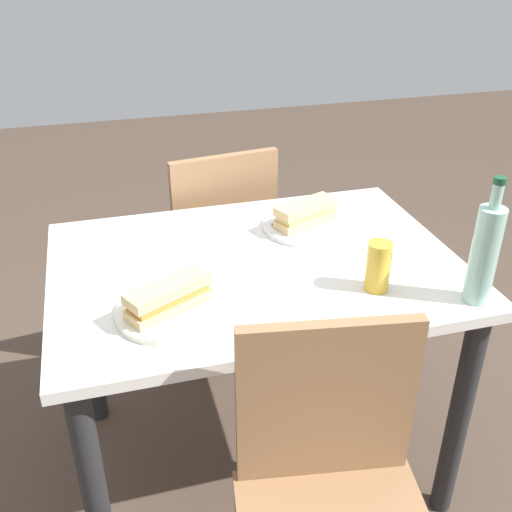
% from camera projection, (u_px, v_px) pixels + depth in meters
% --- Properties ---
extents(ground_plane, '(8.00, 8.00, 0.00)m').
position_uv_depth(ground_plane, '(256.00, 456.00, 1.99)').
color(ground_plane, '#47382D').
extents(dining_table, '(1.09, 0.78, 0.74)m').
position_uv_depth(dining_table, '(256.00, 299.00, 1.69)').
color(dining_table, silver).
rests_on(dining_table, ground).
extents(chair_far, '(0.45, 0.45, 0.87)m').
position_uv_depth(chair_far, '(217.00, 241.00, 2.25)').
color(chair_far, '#936B47').
rests_on(chair_far, ground).
extents(chair_near, '(0.46, 0.46, 0.87)m').
position_uv_depth(chair_near, '(332.00, 497.00, 1.25)').
color(chair_near, '#936B47').
rests_on(chair_near, ground).
extents(plate_near, '(0.26, 0.26, 0.01)m').
position_uv_depth(plate_near, '(305.00, 226.00, 1.81)').
color(plate_near, white).
rests_on(plate_near, dining_table).
extents(baguette_sandwich_near, '(0.21, 0.14, 0.07)m').
position_uv_depth(baguette_sandwich_near, '(306.00, 213.00, 1.79)').
color(baguette_sandwich_near, '#DBB77A').
rests_on(baguette_sandwich_near, plate_near).
extents(knife_near, '(0.16, 0.10, 0.01)m').
position_uv_depth(knife_near, '(290.00, 217.00, 1.84)').
color(knife_near, silver).
rests_on(knife_near, plate_near).
extents(plate_far, '(0.26, 0.26, 0.01)m').
position_uv_depth(plate_far, '(170.00, 311.00, 1.42)').
color(plate_far, silver).
rests_on(plate_far, dining_table).
extents(baguette_sandwich_far, '(0.22, 0.16, 0.07)m').
position_uv_depth(baguette_sandwich_far, '(169.00, 296.00, 1.40)').
color(baguette_sandwich_far, '#DBB77A').
rests_on(baguette_sandwich_far, plate_far).
extents(knife_far, '(0.16, 0.10, 0.01)m').
position_uv_depth(knife_far, '(152.00, 299.00, 1.44)').
color(knife_far, silver).
rests_on(knife_far, plate_far).
extents(water_bottle, '(0.06, 0.06, 0.32)m').
position_uv_depth(water_bottle, '(485.00, 253.00, 1.41)').
color(water_bottle, '#99C6B7').
rests_on(water_bottle, dining_table).
extents(beer_glass, '(0.06, 0.06, 0.13)m').
position_uv_depth(beer_glass, '(378.00, 266.00, 1.49)').
color(beer_glass, gold).
rests_on(beer_glass, dining_table).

